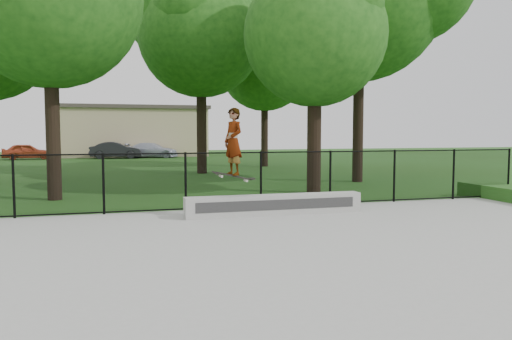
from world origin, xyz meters
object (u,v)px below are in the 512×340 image
(car_a, at_px, (27,151))
(car_b, at_px, (116,150))
(skater_airborne, at_px, (233,143))
(car_c, at_px, (152,150))
(grind_ledge, at_px, (275,205))

(car_a, xyz_separation_m, car_b, (6.44, -0.49, 0.05))
(skater_airborne, bearing_deg, car_c, 89.44)
(skater_airborne, bearing_deg, car_a, 107.00)
(grind_ledge, relative_size, car_b, 1.23)
(grind_ledge, bearing_deg, car_a, 108.83)
(grind_ledge, xyz_separation_m, car_b, (-3.61, 28.95, 0.34))
(grind_ledge, xyz_separation_m, car_a, (-10.04, 29.44, 0.30))
(car_c, distance_m, skater_airborne, 29.68)
(grind_ledge, height_order, car_c, car_c)
(grind_ledge, distance_m, car_b, 29.18)
(car_a, relative_size, car_c, 0.92)
(car_c, bearing_deg, skater_airborne, -162.03)
(grind_ledge, distance_m, skater_airborne, 1.83)
(car_a, bearing_deg, grind_ledge, -169.83)
(skater_airborne, bearing_deg, grind_ledge, 0.67)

